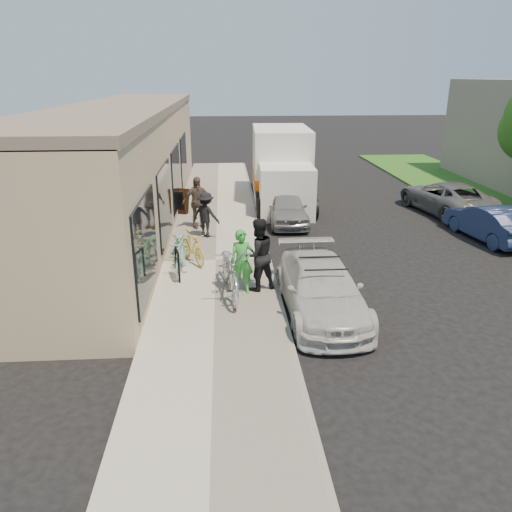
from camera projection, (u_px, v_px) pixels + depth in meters
name	position (u px, v px, depth m)	size (l,w,h in m)	color
ground	(299.00, 307.00, 11.80)	(120.00, 120.00, 0.00)	black
sidewalk	(216.00, 262.00, 14.47)	(3.00, 34.00, 0.15)	#B5B0A3
curb	(269.00, 261.00, 14.57)	(0.12, 34.00, 0.13)	gray
storefront	(127.00, 164.00, 18.25)	(3.60, 20.00, 4.22)	tan
bike_rack	(177.00, 261.00, 12.91)	(0.17, 0.57, 0.82)	black
sandwich_board	(180.00, 202.00, 19.10)	(0.74, 0.74, 0.93)	black
sedan_white	(321.00, 288.00, 11.35)	(1.79, 4.21, 1.25)	silver
sedan_silver	(287.00, 208.00, 18.33)	(1.37, 3.40, 1.16)	gray
moving_truck	(282.00, 170.00, 21.36)	(2.58, 6.34, 3.07)	white
far_car_blue	(489.00, 223.00, 16.51)	(1.24, 3.57, 1.18)	#19274D
far_car_gray	(446.00, 197.00, 19.78)	(2.09, 4.53, 1.26)	#505255
tandem_bike	(230.00, 269.00, 11.98)	(0.85, 2.43, 1.28)	silver
woman_rider	(242.00, 262.00, 12.02)	(0.58, 0.38, 1.59)	green
man_standing	(258.00, 255.00, 12.16)	(0.88, 0.69, 1.82)	black
cruiser_bike_a	(181.00, 255.00, 13.34)	(0.46, 1.63, 0.98)	#8CD0BA
cruiser_bike_b	(179.00, 244.00, 14.41)	(0.57, 1.64, 0.86)	#8CD0BA
cruiser_bike_c	(192.00, 247.00, 14.09)	(0.43, 1.51, 0.91)	gold
bystander_a	(206.00, 215.00, 16.27)	(0.96, 0.55, 1.49)	black
bystander_b	(197.00, 202.00, 17.24)	(1.05, 0.44, 1.79)	brown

